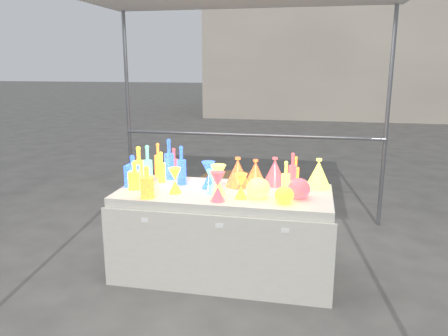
% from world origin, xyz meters
% --- Properties ---
extents(ground, '(80.00, 80.00, 0.00)m').
position_xyz_m(ground, '(0.00, 0.00, 0.00)').
color(ground, slate).
rests_on(ground, ground).
extents(display_table, '(1.84, 0.83, 0.75)m').
position_xyz_m(display_table, '(0.00, -0.01, 0.37)').
color(display_table, silver).
rests_on(display_table, ground).
extents(background_building, '(14.00, 6.00, 6.00)m').
position_xyz_m(background_building, '(4.00, 14.00, 3.00)').
color(background_building, beige).
rests_on(background_building, ground).
extents(cardboard_box_closed, '(0.65, 0.50, 0.45)m').
position_xyz_m(cardboard_box_closed, '(-0.29, 1.72, 0.22)').
color(cardboard_box_closed, '#A4784A').
rests_on(cardboard_box_closed, ground).
extents(cardboard_box_flat, '(0.75, 0.69, 0.05)m').
position_xyz_m(cardboard_box_flat, '(0.07, 2.88, 0.03)').
color(cardboard_box_flat, '#A4784A').
rests_on(cardboard_box_flat, ground).
extents(bottle_0, '(0.09, 0.09, 0.28)m').
position_xyz_m(bottle_0, '(-0.62, 0.17, 0.89)').
color(bottle_0, red).
rests_on(bottle_0, display_table).
extents(bottle_1, '(0.10, 0.10, 0.38)m').
position_xyz_m(bottle_1, '(-0.58, 0.28, 0.94)').
color(bottle_1, '#1C9F5F').
rests_on(bottle_1, display_table).
extents(bottle_2, '(0.09, 0.09, 0.33)m').
position_xyz_m(bottle_2, '(-0.71, 0.35, 0.91)').
color(bottle_2, yellow).
rests_on(bottle_2, display_table).
extents(bottle_3, '(0.08, 0.08, 0.29)m').
position_xyz_m(bottle_3, '(-0.54, 0.33, 0.89)').
color(bottle_3, '#1D1A9A').
rests_on(bottle_3, display_table).
extents(bottle_5, '(0.10, 0.10, 0.37)m').
position_xyz_m(bottle_5, '(-0.67, -0.01, 0.94)').
color(bottle_5, '#AA2259').
rests_on(bottle_5, display_table).
extents(bottle_6, '(0.11, 0.11, 0.35)m').
position_xyz_m(bottle_6, '(-0.78, 0.04, 0.92)').
color(bottle_6, red).
rests_on(bottle_6, display_table).
extents(bottle_7, '(0.11, 0.11, 0.35)m').
position_xyz_m(bottle_7, '(-0.41, 0.14, 0.92)').
color(bottle_7, '#1C9F5F').
rests_on(bottle_7, display_table).
extents(decanter_0, '(0.11, 0.11, 0.25)m').
position_xyz_m(decanter_0, '(-0.76, -0.09, 0.87)').
color(decanter_0, red).
rests_on(decanter_0, display_table).
extents(decanter_1, '(0.14, 0.14, 0.26)m').
position_xyz_m(decanter_1, '(-0.57, -0.31, 0.88)').
color(decanter_1, yellow).
rests_on(decanter_1, display_table).
extents(decanter_2, '(0.12, 0.12, 0.28)m').
position_xyz_m(decanter_2, '(-0.81, -0.01, 0.89)').
color(decanter_2, '#1C9F5F').
rests_on(decanter_2, display_table).
extents(hourglass_0, '(0.11, 0.11, 0.20)m').
position_xyz_m(hourglass_0, '(0.17, -0.18, 0.85)').
color(hourglass_0, yellow).
rests_on(hourglass_0, display_table).
extents(hourglass_1, '(0.15, 0.15, 0.24)m').
position_xyz_m(hourglass_1, '(0.01, -0.28, 0.87)').
color(hourglass_1, '#1D1A9A').
rests_on(hourglass_1, display_table).
extents(hourglass_2, '(0.14, 0.14, 0.25)m').
position_xyz_m(hourglass_2, '(-0.02, -0.12, 0.88)').
color(hourglass_2, '#16738A').
rests_on(hourglass_2, display_table).
extents(hourglass_3, '(0.11, 0.11, 0.21)m').
position_xyz_m(hourglass_3, '(-0.08, -0.11, 0.85)').
color(hourglass_3, '#AA2259').
rests_on(hourglass_3, display_table).
extents(hourglass_4, '(0.13, 0.13, 0.21)m').
position_xyz_m(hourglass_4, '(-0.39, -0.14, 0.86)').
color(hourglass_4, red).
rests_on(hourglass_4, display_table).
extents(hourglass_5, '(0.13, 0.13, 0.24)m').
position_xyz_m(hourglass_5, '(-0.15, 0.06, 0.87)').
color(hourglass_5, '#1C9F5F').
rests_on(hourglass_5, display_table).
extents(globe_0, '(0.15, 0.15, 0.12)m').
position_xyz_m(globe_0, '(0.52, -0.25, 0.81)').
color(globe_0, red).
rests_on(globe_0, display_table).
extents(globe_1, '(0.20, 0.20, 0.15)m').
position_xyz_m(globe_1, '(0.31, -0.16, 0.83)').
color(globe_1, '#16738A').
rests_on(globe_1, display_table).
extents(globe_2, '(0.16, 0.16, 0.12)m').
position_xyz_m(globe_2, '(0.30, -0.13, 0.81)').
color(globe_2, yellow).
rests_on(globe_2, display_table).
extents(globe_3, '(0.19, 0.19, 0.15)m').
position_xyz_m(globe_3, '(0.63, -0.09, 0.82)').
color(globe_3, '#1D1A9A').
rests_on(globe_3, display_table).
extents(lampshade_0, '(0.28, 0.28, 0.26)m').
position_xyz_m(lampshade_0, '(0.09, 0.18, 0.88)').
color(lampshade_0, yellow).
rests_on(lampshade_0, display_table).
extents(lampshade_1, '(0.26, 0.26, 0.24)m').
position_xyz_m(lampshade_1, '(0.24, 0.21, 0.87)').
color(lampshade_1, yellow).
rests_on(lampshade_1, display_table).
extents(lampshade_2, '(0.28, 0.28, 0.25)m').
position_xyz_m(lampshade_2, '(0.40, 0.28, 0.88)').
color(lampshade_2, '#1D1A9A').
rests_on(lampshade_2, display_table).
extents(lampshade_3, '(0.29, 0.29, 0.26)m').
position_xyz_m(lampshade_3, '(0.78, 0.25, 0.88)').
color(lampshade_3, '#16738A').
rests_on(lampshade_3, display_table).
extents(bottle_9, '(0.07, 0.07, 0.27)m').
position_xyz_m(bottle_9, '(0.59, 0.25, 0.89)').
color(bottle_9, yellow).
rests_on(bottle_9, display_table).
extents(bottle_10, '(0.07, 0.07, 0.31)m').
position_xyz_m(bottle_10, '(0.56, 0.21, 0.91)').
color(bottle_10, '#1D1A9A').
rests_on(bottle_10, display_table).
extents(bottle_11, '(0.08, 0.08, 0.30)m').
position_xyz_m(bottle_11, '(0.52, -0.06, 0.90)').
color(bottle_11, '#16738A').
rests_on(bottle_11, display_table).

